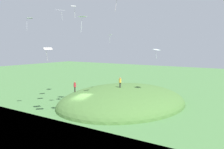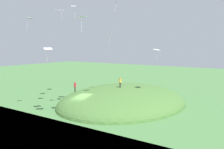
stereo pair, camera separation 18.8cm
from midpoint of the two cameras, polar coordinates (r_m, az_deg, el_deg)
name	(u,v)px [view 1 (the left image)]	position (r m, az deg, el deg)	size (l,w,h in m)	color
ground_plane	(81,111)	(35.13, -7.47, -8.51)	(160.00, 160.00, 0.00)	#4A7B41
grass_hill	(123,103)	(39.46, 2.47, -6.75)	(23.50, 19.16, 5.66)	#487335
person_watching_kites	(120,81)	(37.22, 1.79, -1.58)	(0.54, 0.54, 1.62)	#2F3529
person_with_child	(75,85)	(39.50, -8.94, -2.57)	(0.48, 0.48, 1.71)	#372F27
kite_0	(74,7)	(32.89, -9.25, 15.48)	(0.78, 0.74, 1.57)	silver
kite_2	(29,19)	(34.52, -19.18, 12.32)	(0.85, 0.84, 1.71)	white
kite_3	(110,35)	(35.49, -0.58, 9.25)	(0.83, 0.74, 1.32)	white
kite_5	(157,50)	(34.70, 10.36, 5.75)	(1.18, 0.85, 1.29)	white
kite_8	(48,49)	(32.07, -15.12, 5.83)	(1.26, 1.11, 1.71)	silver
kite_9	(82,17)	(35.77, -7.20, 13.31)	(1.12, 1.35, 2.28)	white
kite_11	(60,10)	(27.91, -12.48, 14.65)	(1.27, 1.23, 1.15)	white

